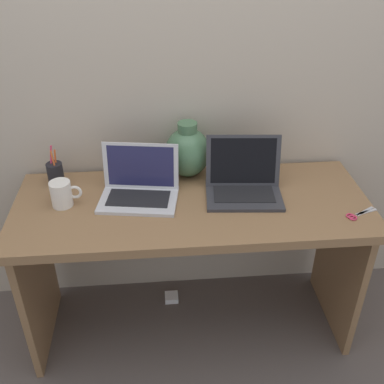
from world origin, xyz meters
TOP-DOWN VIEW (x-y plane):
  - ground_plane at (0.00, 0.00)m, footprint 6.00×6.00m
  - back_wall at (0.00, 0.34)m, footprint 4.40×0.04m
  - desk at (0.00, 0.00)m, footprint 1.49×0.59m
  - laptop_left at (-0.22, 0.07)m, footprint 0.35×0.27m
  - laptop_right at (0.23, 0.07)m, footprint 0.34×0.27m
  - green_vase at (0.00, 0.24)m, footprint 0.20×0.20m
  - coffee_mug at (-0.53, 0.02)m, footprint 0.13×0.09m
  - pen_cup at (-0.59, 0.20)m, footprint 0.07×0.07m
  - scissors at (0.65, -0.15)m, footprint 0.14×0.09m
  - power_brick at (-0.10, 0.18)m, footprint 0.07×0.07m

SIDE VIEW (x-z plane):
  - ground_plane at x=0.00m, z-range 0.00..0.00m
  - power_brick at x=-0.10m, z-range 0.00..0.03m
  - desk at x=0.00m, z-range 0.21..0.95m
  - scissors at x=0.65m, z-range 0.74..0.75m
  - pen_cup at x=-0.59m, z-range 0.70..0.88m
  - coffee_mug at x=-0.53m, z-range 0.74..0.85m
  - laptop_left at x=-0.22m, z-range 0.69..0.91m
  - laptop_right at x=0.23m, z-range 0.69..0.92m
  - green_vase at x=0.00m, z-range 0.73..0.98m
  - back_wall at x=0.00m, z-range 0.00..2.40m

